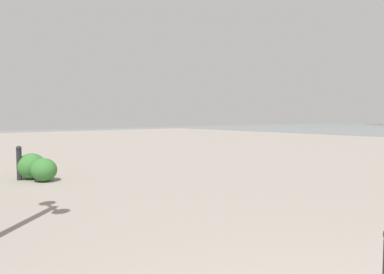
% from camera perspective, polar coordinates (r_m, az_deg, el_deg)
% --- Properties ---
extents(bollard_mid, '(0.13, 0.13, 0.84)m').
position_cam_1_polar(bollard_mid, '(9.42, -26.67, -3.75)').
color(bollard_mid, '#232328').
rests_on(bollard_mid, ground).
extents(shrub_low, '(0.75, 0.68, 0.64)m').
position_cam_1_polar(shrub_low, '(9.50, -25.00, -4.38)').
color(shrub_low, '#387533').
rests_on(shrub_low, ground).
extents(shrub_round, '(0.66, 0.59, 0.56)m').
position_cam_1_polar(shrub_round, '(9.00, -23.28, -5.01)').
color(shrub_round, '#387533').
rests_on(shrub_round, ground).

